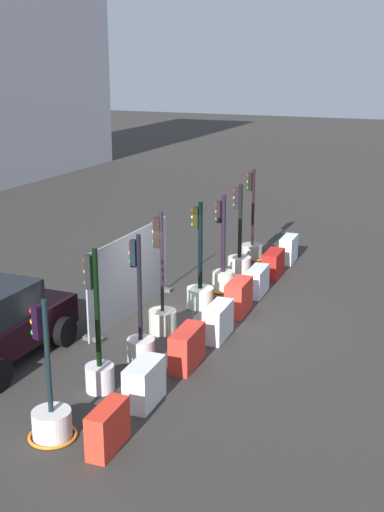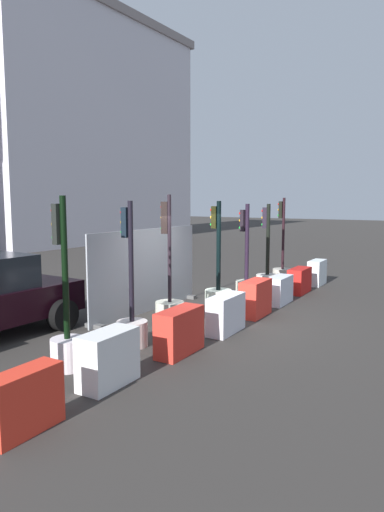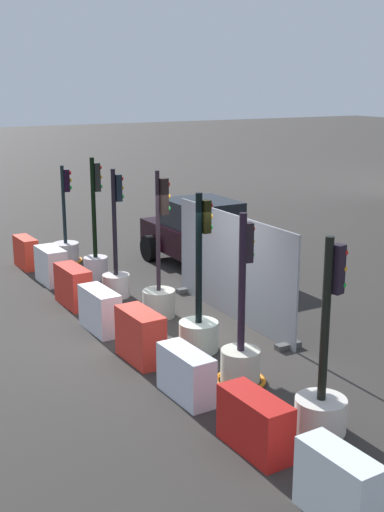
{
  "view_description": "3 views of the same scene",
  "coord_description": "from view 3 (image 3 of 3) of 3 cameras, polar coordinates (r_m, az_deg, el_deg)",
  "views": [
    {
      "loc": [
        -14.55,
        -6.2,
        6.36
      ],
      "look_at": [
        -0.29,
        -0.12,
        1.77
      ],
      "focal_mm": 47.34,
      "sensor_mm": 36.0,
      "label": 1
    },
    {
      "loc": [
        -9.31,
        -5.61,
        2.84
      ],
      "look_at": [
        0.22,
        0.52,
        1.47
      ],
      "focal_mm": 32.18,
      "sensor_mm": 36.0,
      "label": 2
    },
    {
      "loc": [
        10.56,
        -5.34,
        4.65
      ],
      "look_at": [
        0.77,
        0.14,
        1.7
      ],
      "focal_mm": 46.83,
      "sensor_mm": 36.0,
      "label": 3
    }
  ],
  "objects": [
    {
      "name": "ground_plane",
      "position": [
        12.71,
        -2.27,
        -6.71
      ],
      "size": [
        120.0,
        120.0,
        0.0
      ],
      "primitive_type": "plane",
      "color": "#302D2A"
    },
    {
      "name": "traffic_light_0",
      "position": [
        17.92,
        -10.71,
        0.8
      ],
      "size": [
        0.86,
        0.86,
        2.55
      ],
      "color": "silver",
      "rests_on": "ground_plane"
    },
    {
      "name": "traffic_light_1",
      "position": [
        16.23,
        -8.22,
        0.19
      ],
      "size": [
        0.57,
        0.57,
        2.92
      ],
      "color": "silver",
      "rests_on": "ground_plane"
    },
    {
      "name": "traffic_light_2",
      "position": [
        14.83,
        -6.49,
        -1.47
      ],
      "size": [
        0.61,
        0.61,
        2.84
      ],
      "color": "silver",
      "rests_on": "ground_plane"
    },
    {
      "name": "traffic_light_3",
      "position": [
        13.52,
        -2.82,
        -3.04
      ],
      "size": [
        0.66,
        0.66,
        2.97
      ],
      "color": "#BAB9A7",
      "rests_on": "ground_plane"
    },
    {
      "name": "traffic_light_4",
      "position": [
        11.83,
        0.6,
        -5.69
      ],
      "size": [
        0.7,
        0.7,
        2.83
      ],
      "color": "silver",
      "rests_on": "ground_plane"
    },
    {
      "name": "traffic_light_5",
      "position": [
        10.64,
        4.19,
        -8.45
      ],
      "size": [
        0.82,
        0.82,
        2.75
      ],
      "color": "beige",
      "rests_on": "ground_plane"
    },
    {
      "name": "traffic_light_6",
      "position": [
        9.4,
        11.04,
        -11.67
      ],
      "size": [
        0.71,
        0.71,
        2.73
      ],
      "color": "silver",
      "rests_on": "ground_plane"
    },
    {
      "name": "construction_barrier_0",
      "position": [
        17.56,
        -14.0,
        0.29
      ],
      "size": [
        0.99,
        0.4,
        0.79
      ],
      "color": "red",
      "rests_on": "ground_plane"
    },
    {
      "name": "construction_barrier_1",
      "position": [
        16.08,
        -11.95,
        -0.81
      ],
      "size": [
        1.02,
        0.52,
        0.85
      ],
      "color": "silver",
      "rests_on": "ground_plane"
    },
    {
      "name": "construction_barrier_2",
      "position": [
        14.39,
        -10.12,
        -2.56
      ],
      "size": [
        1.14,
        0.48,
        0.85
      ],
      "color": "red",
      "rests_on": "ground_plane"
    },
    {
      "name": "construction_barrier_3",
      "position": [
        12.87,
        -7.88,
        -4.62
      ],
      "size": [
        1.13,
        0.47,
        0.82
      ],
      "color": "silver",
      "rests_on": "ground_plane"
    },
    {
      "name": "construction_barrier_4",
      "position": [
        11.45,
        -4.43,
        -6.84
      ],
      "size": [
        1.07,
        0.51,
        0.89
      ],
      "color": "red",
      "rests_on": "ground_plane"
    },
    {
      "name": "construction_barrier_5",
      "position": [
        10.16,
        -0.52,
        -10.09
      ],
      "size": [
        1.1,
        0.46,
        0.76
      ],
      "color": "silver",
      "rests_on": "ground_plane"
    },
    {
      "name": "construction_barrier_6",
      "position": [
        8.88,
        5.37,
        -14.05
      ],
      "size": [
        1.13,
        0.49,
        0.77
      ],
      "color": "red",
      "rests_on": "ground_plane"
    },
    {
      "name": "construction_barrier_7",
      "position": [
        7.75,
        12.38,
        -18.7
      ],
      "size": [
        1.03,
        0.45,
        0.84
      ],
      "color": "white",
      "rests_on": "ground_plane"
    },
    {
      "name": "car_black_sedan",
      "position": [
        17.06,
        0.94,
        1.86
      ],
      "size": [
        3.83,
        2.17,
        1.71
      ],
      "color": "black",
      "rests_on": "ground_plane"
    },
    {
      "name": "site_fence_panel",
      "position": [
        13.32,
        3.46,
        -1.09
      ],
      "size": [
        4.19,
        0.5,
        2.13
      ],
      "color": "#93989F",
      "rests_on": "ground_plane"
    }
  ]
}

